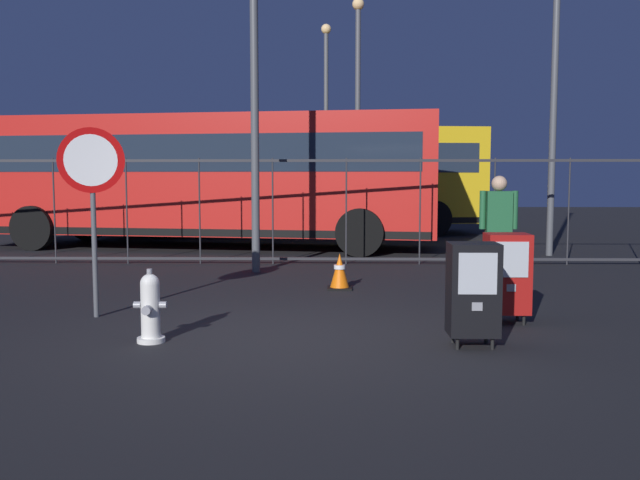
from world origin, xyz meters
name	(u,v)px	position (x,y,z in m)	size (l,w,h in m)	color
ground_plane	(289,336)	(0.00, 0.00, 0.00)	(60.00, 60.00, 0.00)	black
fire_hydrant	(150,308)	(-1.37, -0.28, 0.35)	(0.33, 0.31, 0.75)	silver
newspaper_box_primary	(473,289)	(1.83, -0.38, 0.57)	(0.48, 0.42, 1.02)	black
newspaper_box_secondary	(507,273)	(2.43, 0.73, 0.57)	(0.48, 0.42, 1.02)	black
stop_sign	(92,182)	(-2.35, 0.94, 1.60)	(0.71, 0.31, 2.23)	#4C4F54
pedestrian	(498,226)	(2.83, 2.91, 0.95)	(0.55, 0.22, 1.67)	black
traffic_cone	(340,272)	(0.55, 3.05, 0.26)	(0.36, 0.36, 0.53)	black
fence_barrier	(309,210)	(0.00, 5.95, 1.02)	(18.03, 0.04, 2.00)	#2D2D33
bus_near	(208,174)	(-2.46, 8.95, 1.71)	(10.75, 3.99, 3.00)	red
bus_far	(296,174)	(-0.64, 12.68, 1.71)	(10.73, 3.79, 3.00)	gold
street_light_near_left	(254,43)	(-0.89, 4.83, 3.90)	(0.32, 0.32, 6.69)	#4C4F54
street_light_near_right	(556,31)	(4.97, 7.45, 4.60)	(0.32, 0.32, 8.04)	#4C4F54
street_light_far_left	(358,99)	(1.08, 11.71, 3.71)	(0.32, 0.32, 6.33)	#4C4F54
street_light_far_right	(326,110)	(0.19, 15.24, 3.76)	(0.32, 0.32, 6.41)	#4C4F54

